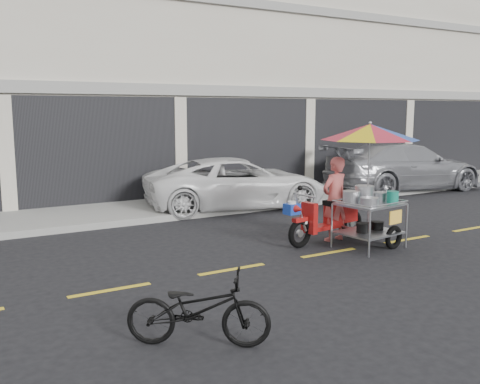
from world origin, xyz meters
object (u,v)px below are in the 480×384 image
food_vendor_rig (356,168)px  silver_pickup (404,167)px  white_pickup (237,183)px  near_bicycle (198,309)px

food_vendor_rig → silver_pickup: bearing=28.4°
white_pickup → silver_pickup: silver_pickup is taller
near_bicycle → silver_pickup: bearing=-22.3°
white_pickup → silver_pickup: 6.14m
near_bicycle → food_vendor_rig: bearing=-26.4°
silver_pickup → near_bicycle: bearing=129.2°
silver_pickup → near_bicycle: size_ratio=3.35×
silver_pickup → white_pickup: bearing=96.1°
silver_pickup → food_vendor_rig: (-6.10, -4.45, 0.71)m
food_vendor_rig → white_pickup: bearing=82.7°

